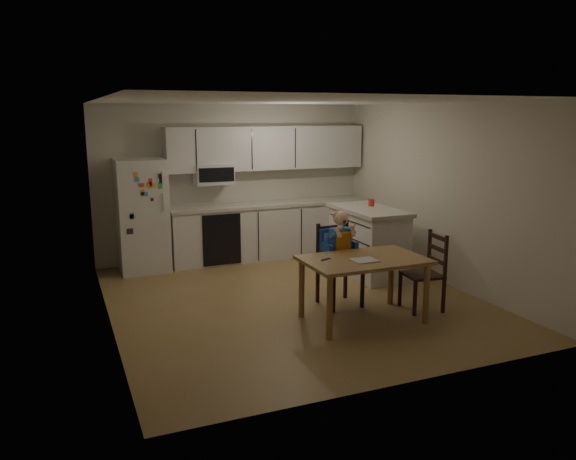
% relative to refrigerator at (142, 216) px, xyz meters
% --- Properties ---
extents(room, '(4.52, 5.01, 2.51)m').
position_rel_refrigerator_xyz_m(room, '(1.55, -1.67, 0.40)').
color(room, olive).
rests_on(room, ground).
extents(refrigerator, '(0.72, 0.70, 1.70)m').
position_rel_refrigerator_xyz_m(refrigerator, '(0.00, 0.00, 0.00)').
color(refrigerator, silver).
rests_on(refrigerator, ground).
extents(kitchen_run, '(3.37, 0.62, 2.15)m').
position_rel_refrigerator_xyz_m(kitchen_run, '(2.05, 0.09, 0.03)').
color(kitchen_run, silver).
rests_on(kitchen_run, ground).
extents(kitchen_island, '(0.71, 1.36, 1.00)m').
position_rel_refrigerator_xyz_m(kitchen_island, '(3.03, -1.51, -0.35)').
color(kitchen_island, silver).
rests_on(kitchen_island, ground).
extents(red_cup, '(0.09, 0.09, 0.11)m').
position_rel_refrigerator_xyz_m(red_cup, '(3.15, -1.36, 0.21)').
color(red_cup, red).
rests_on(red_cup, kitchen_island).
extents(dining_table, '(1.38, 0.89, 0.74)m').
position_rel_refrigerator_xyz_m(dining_table, '(2.01, -3.13, -0.21)').
color(dining_table, olive).
rests_on(dining_table, ground).
extents(napkin, '(0.27, 0.24, 0.01)m').
position_rel_refrigerator_xyz_m(napkin, '(1.96, -3.23, -0.11)').
color(napkin, '#B9B9BE').
rests_on(napkin, dining_table).
extents(toddler_spoon, '(0.12, 0.06, 0.02)m').
position_rel_refrigerator_xyz_m(toddler_spoon, '(1.57, -3.03, -0.10)').
color(toddler_spoon, '#1640AD').
rests_on(toddler_spoon, dining_table).
extents(chair_booster, '(0.47, 0.47, 1.20)m').
position_rel_refrigerator_xyz_m(chair_booster, '(2.01, -2.51, -0.13)').
color(chair_booster, black).
rests_on(chair_booster, ground).
extents(chair_side, '(0.47, 0.47, 0.95)m').
position_rel_refrigerator_xyz_m(chair_side, '(2.96, -3.09, -0.31)').
color(chair_side, black).
rests_on(chair_side, ground).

